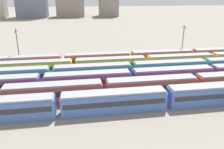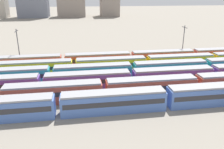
# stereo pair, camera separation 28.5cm
# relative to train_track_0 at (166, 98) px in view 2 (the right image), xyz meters

# --- Properties ---
(ground_plane) EXTENTS (600.00, 600.00, 0.00)m
(ground_plane) POSITION_rel_train_track_0_xyz_m (-26.51, 13.00, -1.90)
(ground_plane) COLOR gray
(train_track_0) EXTENTS (74.70, 3.06, 3.75)m
(train_track_0) POSITION_rel_train_track_0_xyz_m (0.00, 0.00, 0.00)
(train_track_0) COLOR #4C70BC
(train_track_0) RESTS_ON ground_plane
(train_track_1) EXTENTS (112.50, 3.06, 3.75)m
(train_track_1) POSITION_rel_train_track_0_xyz_m (8.39, 5.20, 0.00)
(train_track_1) COLOR #BC4C38
(train_track_1) RESTS_ON ground_plane
(train_track_2) EXTENTS (74.70, 3.06, 3.75)m
(train_track_2) POSITION_rel_train_track_0_xyz_m (-3.87, 10.40, 0.00)
(train_track_2) COLOR #6B429E
(train_track_2) RESTS_ON ground_plane
(train_track_3) EXTENTS (112.50, 3.06, 3.75)m
(train_track_3) POSITION_rel_train_track_0_xyz_m (16.49, 15.60, 0.00)
(train_track_3) COLOR teal
(train_track_3) RESTS_ON ground_plane
(train_track_4) EXTENTS (93.60, 3.06, 3.75)m
(train_track_4) POSITION_rel_train_track_0_xyz_m (12.11, 20.80, 0.00)
(train_track_4) COLOR yellow
(train_track_4) RESTS_ON ground_plane
(train_track_5) EXTENTS (74.70, 3.06, 3.75)m
(train_track_5) POSITION_rel_train_track_0_xyz_m (-0.32, 26.00, 0.00)
(train_track_5) COLOR #BC4C38
(train_track_5) RESTS_ON ground_plane
(catenary_pole_1) EXTENTS (0.24, 3.20, 10.39)m
(catenary_pole_1) POSITION_rel_train_track_0_xyz_m (16.40, 28.94, 3.84)
(catenary_pole_1) COLOR #4C4C51
(catenary_pole_1) RESTS_ON ground_plane
(catenary_pole_3) EXTENTS (0.24, 3.20, 10.43)m
(catenary_pole_3) POSITION_rel_train_track_0_xyz_m (-31.02, 28.91, 3.87)
(catenary_pole_3) COLOR #4C4C51
(catenary_pole_3) RESTS_ON ground_plane
(distant_building_2) EXTENTS (22.73, 14.54, 22.52)m
(distant_building_2) POSITION_rel_train_track_0_xyz_m (-18.75, 167.13, 9.36)
(distant_building_2) COLOR gray
(distant_building_2) RESTS_ON ground_plane
(distant_building_3) EXTENTS (15.11, 18.30, 26.69)m
(distant_building_3) POSITION_rel_train_track_0_xyz_m (13.68, 167.13, 11.44)
(distant_building_3) COLOR gray
(distant_building_3) RESTS_ON ground_plane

